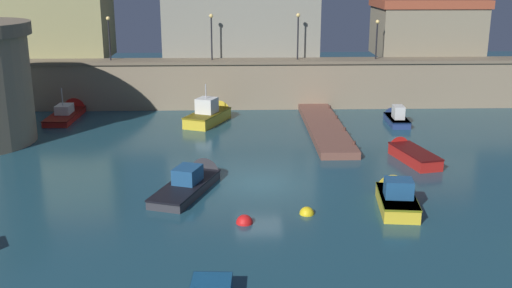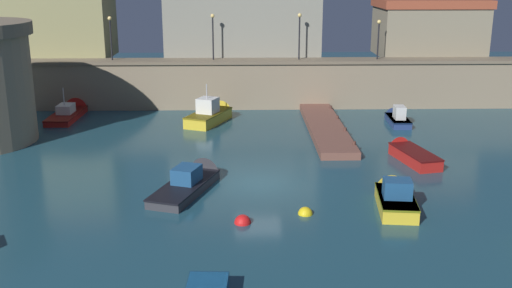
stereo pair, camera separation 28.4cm
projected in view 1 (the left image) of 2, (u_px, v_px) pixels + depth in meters
name	position (u px, v px, depth m)	size (l,w,h in m)	color
ground_plane	(259.00, 184.00, 32.37)	(105.41, 105.41, 0.00)	#1E4756
quay_wall	(251.00, 83.00, 49.72)	(44.47, 2.47, 3.94)	gray
old_town_backdrop	(219.00, 17.00, 51.70)	(41.51, 6.13, 7.39)	#98935F
pier_dock	(325.00, 128.00, 42.78)	(2.41, 13.64, 0.70)	brown
quay_lamp_0	(109.00, 31.00, 48.19)	(0.32, 0.32, 3.48)	black
quay_lamp_1	(211.00, 30.00, 48.41)	(0.32, 0.32, 3.65)	black
quay_lamp_2	(298.00, 29.00, 48.62)	(0.32, 0.32, 3.69)	black
quay_lamp_3	(377.00, 33.00, 48.90)	(0.32, 0.32, 3.16)	black
moored_boat_1	(408.00, 152.00, 36.60)	(2.49, 5.37, 1.35)	red
moored_boat_3	(395.00, 195.00, 29.43)	(2.13, 4.81, 1.99)	gold
moored_boat_4	(195.00, 179.00, 32.07)	(3.87, 6.93, 1.90)	#333338
moored_boat_6	(70.00, 111.00, 47.35)	(2.00, 6.73, 3.10)	red
moored_boat_8	(212.00, 113.00, 45.56)	(3.93, 6.03, 3.44)	gold
moored_boat_9	(395.00, 117.00, 45.26)	(1.46, 4.35, 1.81)	navy
mooring_buoy_0	(307.00, 214.00, 28.38)	(0.70, 0.70, 0.70)	yellow
mooring_buoy_2	(244.00, 223.00, 27.37)	(0.77, 0.77, 0.77)	red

